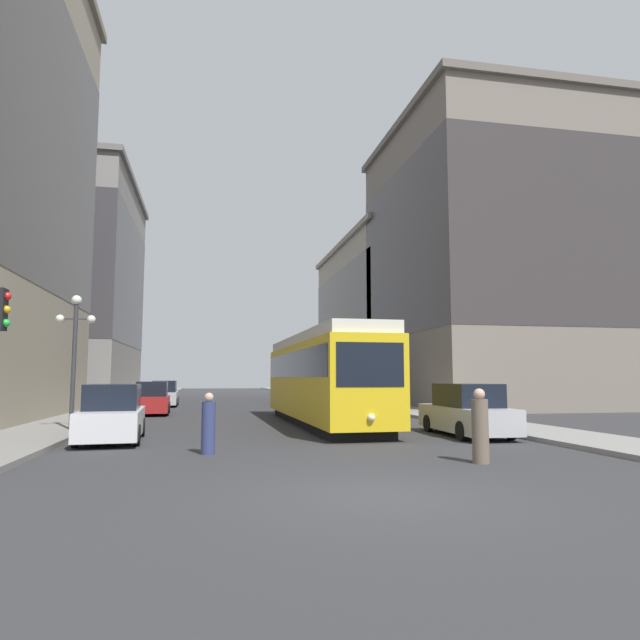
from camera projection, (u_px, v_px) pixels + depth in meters
The scene contains 15 objects.
ground_plane at pixel (385, 497), 9.57m from camera, with size 200.00×200.00×0.00m, color #303033.
sidewalk_left at pixel (137, 401), 46.86m from camera, with size 3.02×120.00×0.15m, color gray.
sidewalk_right at pixel (340, 400), 50.31m from camera, with size 3.02×120.00×0.15m, color gray.
streetcar at pixel (321, 376), 24.62m from camera, with size 2.82×14.94×3.89m.
transit_bus at pixel (321, 379), 41.68m from camera, with size 2.73×12.85×3.45m.
parked_car_left_near at pixel (112, 415), 17.90m from camera, with size 2.08×4.55×1.82m.
parked_car_left_mid at pixel (152, 399), 30.83m from camera, with size 2.00×4.27×1.82m.
parked_car_right_far at pixel (467, 411), 19.69m from camera, with size 2.02×4.98×1.82m.
parked_car_left_far at pixel (165, 394), 39.84m from camera, with size 1.95×4.89×1.82m.
pedestrian_crossing_near at pixel (208, 425), 14.96m from camera, with size 0.36×0.36×1.63m.
pedestrian_crossing_far at pixel (480, 428), 13.38m from camera, with size 0.40×0.40×1.77m.
lamp_post_left_near at pixel (75, 340), 20.76m from camera, with size 1.41×0.36×4.95m.
building_left_corner at pixel (57, 286), 52.17m from camera, with size 13.83×20.36×20.61m.
building_right_corner at pixel (398, 319), 58.89m from camera, with size 13.13×23.18×15.94m.
building_right_midblock at pixel (500, 262), 41.47m from camera, with size 16.23×17.40×20.53m.
Camera 1 is at (-3.03, -9.42, 2.03)m, focal length 31.40 mm.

